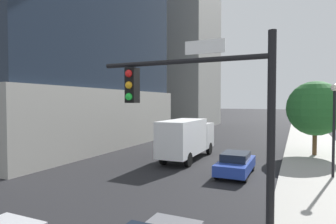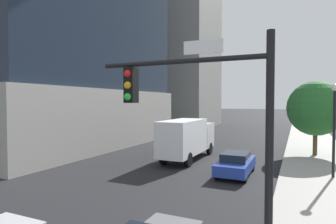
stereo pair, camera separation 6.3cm
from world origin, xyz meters
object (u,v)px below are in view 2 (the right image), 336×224
at_px(construction_building, 179,36).
at_px(traffic_light_pole, 204,114).
at_px(car_blue, 236,164).
at_px(box_truck, 187,137).
at_px(street_lamp, 334,116).
at_px(street_tree, 316,108).

relative_size(construction_building, traffic_light_pole, 6.58).
bearing_deg(car_blue, construction_building, 117.91).
height_order(construction_building, box_truck, construction_building).
bearing_deg(construction_building, traffic_light_pole, -66.73).
relative_size(construction_building, street_lamp, 7.32).
relative_size(construction_building, car_blue, 9.21).
relative_size(street_lamp, car_blue, 1.26).
bearing_deg(box_truck, construction_building, 113.67).
height_order(traffic_light_pole, car_blue, traffic_light_pole).
bearing_deg(street_lamp, street_tree, 94.51).
bearing_deg(traffic_light_pole, street_lamp, 71.06).
distance_m(street_lamp, car_blue, 6.64).
bearing_deg(street_tree, street_lamp, -85.49).
relative_size(construction_building, box_truck, 5.24).
xyz_separation_m(construction_building, street_tree, (23.61, -25.89, -14.03)).
distance_m(car_blue, box_truck, 5.74).
xyz_separation_m(construction_building, box_truck, (13.94, -31.80, -16.36)).
bearing_deg(street_tree, construction_building, 132.37).
bearing_deg(traffic_light_pole, car_blue, 96.85).
distance_m(construction_building, street_tree, 37.75).
xyz_separation_m(construction_building, car_blue, (18.55, -35.02, -17.50)).
bearing_deg(construction_building, box_truck, -66.33).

